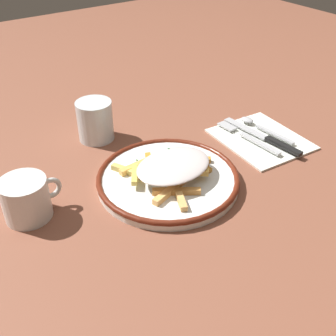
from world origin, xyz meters
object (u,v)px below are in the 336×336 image
fries_heap (171,169)px  fork (248,137)px  water_glass (95,121)px  spoon (258,126)px  napkin (261,138)px  coffee_mug (26,199)px  plate (168,179)px  knife (268,139)px

fries_heap → fork: 0.23m
fries_heap → water_glass: 0.24m
spoon → water_glass: (-0.32, 0.18, 0.03)m
napkin → coffee_mug: bearing=174.5°
fries_heap → fork: size_ratio=1.07×
water_glass → plate: bearing=-81.7°
fries_heap → water_glass: bearing=99.1°
fork → knife: bearing=-45.6°
fries_heap → napkin: size_ratio=0.97×
fork → napkin: bearing=-23.0°
spoon → coffee_mug: 0.54m
fork → water_glass: water_glass is taller
plate → fork: bearing=6.1°
knife → spoon: size_ratio=1.38×
fries_heap → coffee_mug: (-0.25, 0.07, 0.00)m
knife → fork: bearing=134.4°
napkin → fork: fork is taller
plate → fries_heap: size_ratio=1.44×
plate → napkin: 0.26m
spoon → knife: bearing=-113.7°
fries_heap → coffee_mug: coffee_mug is taller
plate → fries_heap: 0.03m
napkin → plate: bearing=-177.2°
plate → napkin: plate is taller
water_glass → coffee_mug: bearing=-141.8°
napkin → fork: size_ratio=1.10×
fries_heap → fork: fries_heap is taller
knife → coffee_mug: 0.52m
spoon → water_glass: size_ratio=1.72×
plate → fork: (0.23, 0.03, 0.00)m
fries_heap → plate: bearing=131.0°
knife → napkin: bearing=95.1°
fork → coffee_mug: (-0.48, 0.04, 0.03)m
fries_heap → coffee_mug: 0.26m
fork → spoon: size_ratio=1.16×
coffee_mug → plate: bearing=-13.9°
fries_heap → spoon: size_ratio=1.24×
fries_heap → knife: fries_heap is taller
knife → coffee_mug: coffee_mug is taller
water_glass → knife: bearing=-38.5°
napkin → knife: bearing=-84.9°
napkin → fork: 0.03m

